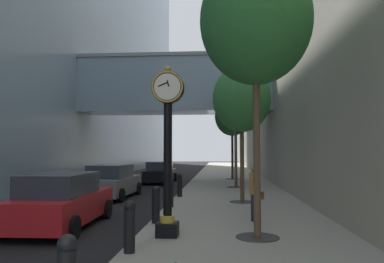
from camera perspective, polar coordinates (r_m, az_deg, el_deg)
name	(u,v)px	position (r m, az deg, el deg)	size (l,w,h in m)	color
ground_plane	(192,181)	(29.39, 0.03, -7.49)	(110.00, 110.00, 0.00)	black
sidewalk_right	(228,178)	(32.30, 5.52, -6.94)	(5.70, 80.00, 0.14)	#9E998E
building_block_right	(314,19)	(35.04, 18.00, 15.85)	(9.00, 80.00, 27.07)	#A89E89
street_clock	(168,142)	(9.78, -3.68, -1.56)	(0.84, 0.55, 4.40)	black
bollard_second	(130,225)	(8.46, -9.42, -13.78)	(0.25, 0.25, 1.12)	black
bollard_third	(156,204)	(11.68, -5.47, -10.79)	(0.25, 0.25, 1.12)	black
bollard_fourth	(170,192)	(14.94, -3.28, -9.08)	(0.25, 0.25, 1.12)	black
bollard_fifth	(180,184)	(18.23, -1.88, -7.98)	(0.25, 0.25, 1.12)	black
street_tree_near	(256,22)	(10.32, 9.58, 16.04)	(2.90, 2.90, 7.22)	#333335
street_tree_mid_near	(242,99)	(16.54, 7.51, 4.86)	(2.52, 2.52, 5.89)	#333335
street_tree_mid_far	(235,99)	(23.25, 6.58, 4.94)	(2.63, 2.63, 6.91)	#333335
street_tree_far	(232,116)	(29.79, 6.09, 2.32)	(2.73, 2.73, 6.50)	#333335
pedestrian_walking	(255,191)	(12.09, 9.51, -8.87)	(0.52, 0.47, 1.75)	#23232D
car_grey_near	(112,182)	(19.20, -12.02, -7.43)	(2.18, 4.61, 1.65)	slate
car_black_mid	(160,173)	(27.53, -4.84, -6.19)	(2.05, 4.58, 1.56)	black
car_red_far	(62,201)	(12.25, -19.08, -9.91)	(2.17, 4.72, 1.65)	#AD191E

